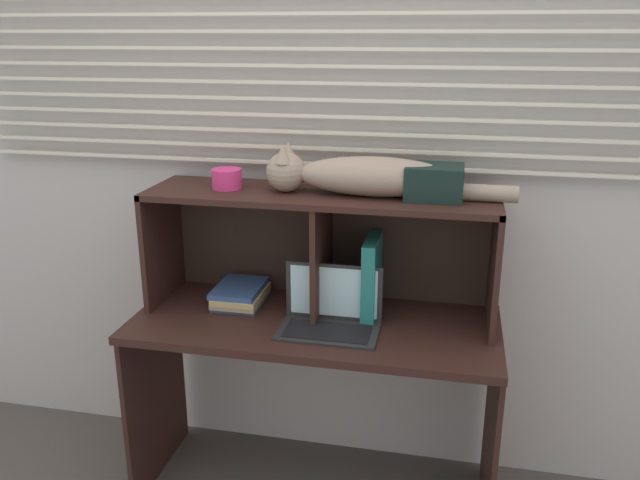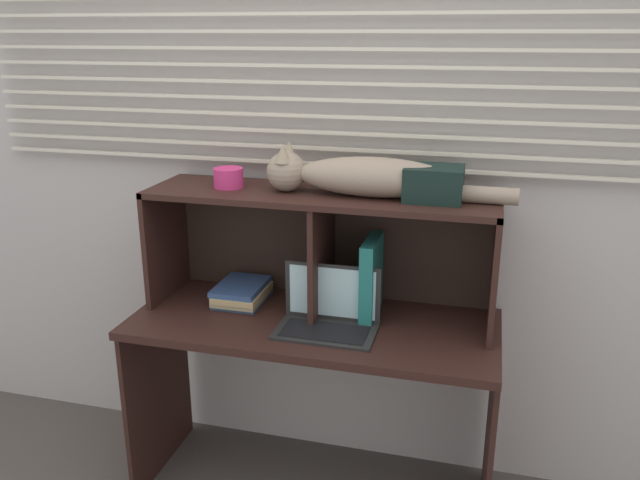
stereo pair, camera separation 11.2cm
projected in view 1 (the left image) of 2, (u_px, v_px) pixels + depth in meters
The scene contains 9 objects.
back_panel_with_blinds at pixel (332, 160), 2.46m from camera, with size 4.40×0.08×2.50m.
desk at pixel (314, 357), 2.38m from camera, with size 1.32×0.56×0.73m.
hutch_shelf_unit at pixel (322, 228), 2.36m from camera, with size 1.26×0.34×0.45m.
cat at pixel (361, 176), 2.23m from camera, with size 0.87×0.17×0.17m.
laptop at pixel (330, 316), 2.26m from camera, with size 0.35×0.21×0.22m.
binder_upright at pixel (372, 277), 2.34m from camera, with size 0.05×0.22×0.29m, color #1F716C.
book_stack at pixel (241, 294), 2.47m from camera, with size 0.18×0.25×0.07m.
small_basket at pixel (227, 179), 2.34m from camera, with size 0.11×0.11×0.07m, color #D03276.
storage_box at pixel (434, 182), 2.19m from camera, with size 0.19×0.16×0.12m, color black.
Camera 1 is at (0.46, -1.85, 1.73)m, focal length 36.27 mm.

